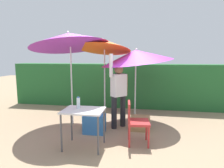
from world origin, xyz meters
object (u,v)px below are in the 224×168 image
at_px(umbrella_yellow, 69,40).
at_px(cooler_box, 94,124).
at_px(bottle_water, 78,103).
at_px(umbrella_rainbow, 136,56).
at_px(umbrella_orange, 104,45).
at_px(person_vendor, 119,92).
at_px(folding_table, 83,114).
at_px(crate_cardboard, 140,123).
at_px(chair_plastic, 135,120).

xyz_separation_m(umbrella_yellow, cooler_box, (0.75, -0.44, -2.01)).
distance_m(umbrella_yellow, bottle_water, 1.86).
distance_m(umbrella_rainbow, bottle_water, 2.21).
height_order(umbrella_orange, person_vendor, umbrella_orange).
bearing_deg(bottle_water, cooler_box, 78.72).
xyz_separation_m(umbrella_rainbow, folding_table, (-0.93, -1.78, -1.14)).
height_order(umbrella_orange, crate_cardboard, umbrella_orange).
bearing_deg(person_vendor, umbrella_yellow, -179.94).
xyz_separation_m(cooler_box, bottle_water, (-0.14, -0.70, 0.67)).
xyz_separation_m(umbrella_orange, folding_table, (-0.05, -1.68, -1.44)).
xyz_separation_m(umbrella_yellow, person_vendor, (1.27, 0.00, -1.30)).
height_order(umbrella_rainbow, person_vendor, umbrella_rainbow).
bearing_deg(umbrella_rainbow, person_vendor, -125.13).
bearing_deg(folding_table, umbrella_orange, 88.22).
bearing_deg(person_vendor, umbrella_rainbow, 54.87).
relative_size(chair_plastic, cooler_box, 1.80).
relative_size(umbrella_orange, crate_cardboard, 5.23).
bearing_deg(cooler_box, bottle_water, -101.28).
xyz_separation_m(crate_cardboard, bottle_water, (-1.21, -1.03, 0.71)).
distance_m(umbrella_yellow, folding_table, 2.10).
relative_size(umbrella_yellow, cooler_box, 5.35).
relative_size(chair_plastic, crate_cardboard, 1.91).
xyz_separation_m(umbrella_yellow, folding_table, (0.74, -1.21, -1.55)).
relative_size(umbrella_orange, bottle_water, 10.15).
height_order(umbrella_rainbow, bottle_water, umbrella_rainbow).
bearing_deg(umbrella_rainbow, folding_table, -117.72).
relative_size(umbrella_orange, cooler_box, 4.93).
distance_m(chair_plastic, bottle_water, 1.21).
bearing_deg(chair_plastic, folding_table, -161.85).
height_order(umbrella_rainbow, crate_cardboard, umbrella_rainbow).
relative_size(person_vendor, crate_cardboard, 4.03).
bearing_deg(umbrella_rainbow, chair_plastic, -87.31).
distance_m(umbrella_rainbow, umbrella_orange, 0.94).
relative_size(person_vendor, chair_plastic, 2.11).
relative_size(umbrella_rainbow, crate_cardboard, 4.61).
relative_size(umbrella_yellow, folding_table, 3.31).
bearing_deg(folding_table, person_vendor, 66.16).
bearing_deg(umbrella_yellow, umbrella_orange, 31.08).
distance_m(umbrella_orange, crate_cardboard, 2.28).
height_order(chair_plastic, folding_table, chair_plastic).
height_order(umbrella_yellow, bottle_water, umbrella_yellow).
height_order(chair_plastic, cooler_box, chair_plastic).
relative_size(cooler_box, folding_table, 0.62).
bearing_deg(bottle_water, chair_plastic, 13.00).
distance_m(umbrella_orange, person_vendor, 1.37).
bearing_deg(person_vendor, folding_table, -113.84).
xyz_separation_m(umbrella_orange, bottle_water, (-0.18, -1.62, -1.23)).
bearing_deg(umbrella_yellow, person_vendor, 0.06).
xyz_separation_m(umbrella_orange, person_vendor, (0.48, -0.47, -1.19)).
height_order(umbrella_orange, cooler_box, umbrella_orange).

